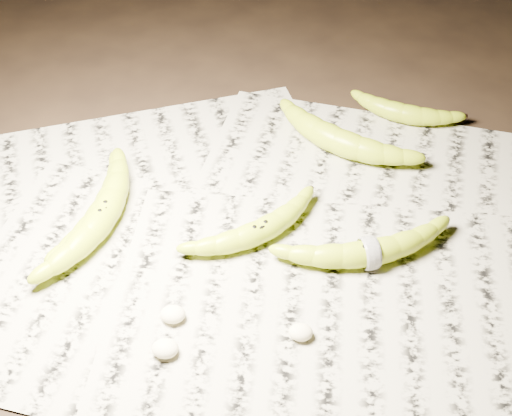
{
  "coord_description": "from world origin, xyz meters",
  "views": [
    {
      "loc": [
        0.01,
        -0.66,
        0.72
      ],
      "look_at": [
        -0.01,
        0.03,
        0.05
      ],
      "focal_mm": 50.0,
      "sensor_mm": 36.0,
      "label": 1
    }
  ],
  "objects_px": {
    "banana_left_b": "(105,206)",
    "banana_upper_a": "(338,139)",
    "banana_center": "(259,230)",
    "banana_upper_b": "(403,111)",
    "banana_taped": "(369,251)",
    "banana_left_a": "(103,214)"
  },
  "relations": [
    {
      "from": "banana_center",
      "to": "banana_upper_a",
      "type": "xyz_separation_m",
      "value": [
        0.12,
        0.19,
        0.0
      ]
    },
    {
      "from": "banana_left_a",
      "to": "banana_taped",
      "type": "bearing_deg",
      "value": -84.17
    },
    {
      "from": "banana_left_a",
      "to": "banana_left_b",
      "type": "height_order",
      "value": "banana_left_a"
    },
    {
      "from": "banana_left_a",
      "to": "banana_upper_b",
      "type": "bearing_deg",
      "value": -45.45
    },
    {
      "from": "banana_taped",
      "to": "banana_upper_a",
      "type": "relative_size",
      "value": 1.01
    },
    {
      "from": "banana_left_b",
      "to": "banana_upper_a",
      "type": "xyz_separation_m",
      "value": [
        0.33,
        0.15,
        0.0
      ]
    },
    {
      "from": "banana_left_a",
      "to": "banana_upper_b",
      "type": "distance_m",
      "value": 0.51
    },
    {
      "from": "banana_left_a",
      "to": "banana_center",
      "type": "bearing_deg",
      "value": -80.74
    },
    {
      "from": "banana_center",
      "to": "banana_upper_a",
      "type": "bearing_deg",
      "value": 24.95
    },
    {
      "from": "banana_left_b",
      "to": "banana_center",
      "type": "xyz_separation_m",
      "value": [
        0.22,
        -0.04,
        -0.0
      ]
    },
    {
      "from": "banana_left_b",
      "to": "banana_taped",
      "type": "relative_size",
      "value": 0.88
    },
    {
      "from": "banana_center",
      "to": "banana_upper_b",
      "type": "height_order",
      "value": "banana_center"
    },
    {
      "from": "banana_left_b",
      "to": "banana_center",
      "type": "relative_size",
      "value": 1.04
    },
    {
      "from": "banana_left_a",
      "to": "banana_center",
      "type": "xyz_separation_m",
      "value": [
        0.22,
        -0.02,
        -0.0
      ]
    },
    {
      "from": "banana_upper_a",
      "to": "banana_upper_b",
      "type": "bearing_deg",
      "value": 69.14
    },
    {
      "from": "banana_left_a",
      "to": "banana_upper_a",
      "type": "height_order",
      "value": "banana_upper_a"
    },
    {
      "from": "banana_left_a",
      "to": "banana_left_b",
      "type": "relative_size",
      "value": 1.2
    },
    {
      "from": "banana_left_b",
      "to": "banana_taped",
      "type": "distance_m",
      "value": 0.37
    },
    {
      "from": "banana_upper_a",
      "to": "banana_upper_b",
      "type": "relative_size",
      "value": 1.37
    },
    {
      "from": "banana_upper_a",
      "to": "banana_center",
      "type": "bearing_deg",
      "value": -87.21
    },
    {
      "from": "banana_left_b",
      "to": "banana_taped",
      "type": "bearing_deg",
      "value": -88.32
    },
    {
      "from": "banana_left_a",
      "to": "banana_upper_b",
      "type": "height_order",
      "value": "banana_left_a"
    }
  ]
}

